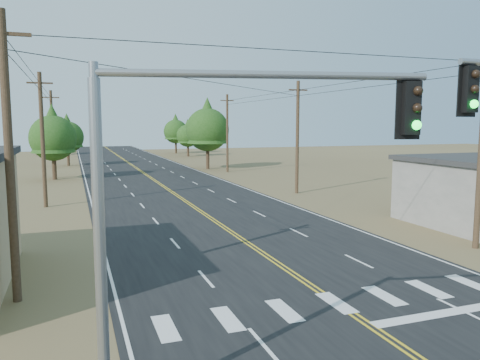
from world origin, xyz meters
name	(u,v)px	position (x,y,z in m)	size (l,w,h in m)	color
road	(188,203)	(0.00, 30.00, 0.01)	(15.00, 200.00, 0.02)	black
utility_pole_left_near	(9,157)	(-10.50, 12.00, 5.12)	(1.80, 0.30, 10.00)	#4C3826
utility_pole_left_mid	(43,139)	(-10.50, 32.00, 5.12)	(1.80, 0.30, 10.00)	#4C3826
utility_pole_left_far	(53,134)	(-10.50, 52.00, 5.12)	(1.80, 0.30, 10.00)	#4C3826
utility_pole_right_mid	(297,136)	(10.50, 32.00, 5.12)	(1.80, 0.30, 10.00)	#4C3826
utility_pole_right_far	(227,133)	(10.50, 52.00, 5.12)	(1.80, 0.30, 10.00)	#4C3826
signal_mast_left	(200,181)	(-6.03, 3.56, 5.08)	(6.79, 1.80, 7.42)	gray
tree_left_near	(53,133)	(-10.43, 50.57, 5.18)	(5.08, 5.08, 8.47)	#3F2D1E
tree_left_mid	(67,134)	(-9.05, 68.47, 4.77)	(4.68, 4.68, 7.80)	#3F2D1E
tree_left_far	(51,132)	(-12.25, 95.95, 4.58)	(4.49, 4.49, 7.49)	#3F2D1E
tree_right_near	(207,125)	(9.19, 56.75, 6.04)	(5.92, 5.92, 9.87)	#3F2D1E
tree_right_mid	(188,133)	(12.62, 82.77, 4.40)	(4.32, 4.32, 7.20)	#3F2D1E
tree_right_far	(176,129)	(12.34, 92.52, 5.14)	(5.04, 5.04, 8.40)	#3F2D1E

